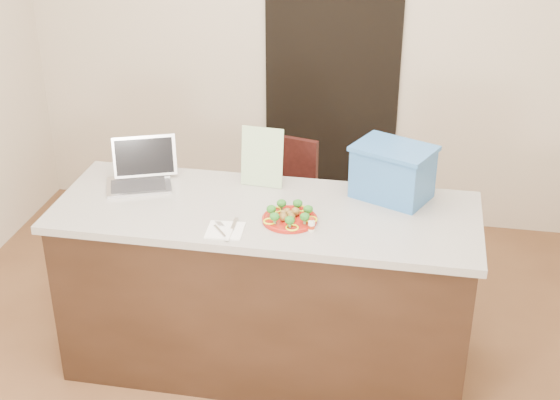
% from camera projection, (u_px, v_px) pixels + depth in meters
% --- Properties ---
extents(ground, '(4.00, 4.00, 0.00)m').
position_uv_depth(ground, '(257.00, 391.00, 3.96)').
color(ground, brown).
rests_on(ground, ground).
extents(room_shell, '(4.00, 4.00, 4.00)m').
position_uv_depth(room_shell, '(252.00, 87.00, 3.23)').
color(room_shell, white).
rests_on(room_shell, ground).
extents(doorway, '(0.90, 0.02, 2.00)m').
position_uv_depth(doorway, '(332.00, 82.00, 5.23)').
color(doorway, black).
rests_on(doorway, ground).
extents(island, '(2.06, 0.76, 0.92)m').
position_uv_depth(island, '(266.00, 288.00, 3.97)').
color(island, black).
rests_on(island, ground).
extents(plate, '(0.26, 0.26, 0.02)m').
position_uv_depth(plate, '(290.00, 219.00, 3.65)').
color(plate, '#9B170E').
rests_on(plate, island).
extents(meatballs, '(0.09, 0.10, 0.04)m').
position_uv_depth(meatballs, '(289.00, 214.00, 3.64)').
color(meatballs, brown).
rests_on(meatballs, plate).
extents(broccoli, '(0.22, 0.22, 0.04)m').
position_uv_depth(broccoli, '(290.00, 211.00, 3.63)').
color(broccoli, '#195516').
rests_on(broccoli, plate).
extents(pepper_rings, '(0.25, 0.25, 0.01)m').
position_uv_depth(pepper_rings, '(290.00, 217.00, 3.64)').
color(pepper_rings, yellow).
rests_on(pepper_rings, plate).
extents(napkin, '(0.18, 0.18, 0.01)m').
position_uv_depth(napkin, '(225.00, 230.00, 3.57)').
color(napkin, silver).
rests_on(napkin, island).
extents(fork, '(0.09, 0.15, 0.00)m').
position_uv_depth(fork, '(221.00, 228.00, 3.57)').
color(fork, silver).
rests_on(fork, napkin).
extents(knife, '(0.02, 0.21, 0.01)m').
position_uv_depth(knife, '(230.00, 231.00, 3.54)').
color(knife, silver).
rests_on(knife, napkin).
extents(yogurt_bottle, '(0.03, 0.03, 0.07)m').
position_uv_depth(yogurt_bottle, '(311.00, 225.00, 3.56)').
color(yogurt_bottle, white).
rests_on(yogurt_bottle, island).
extents(laptop, '(0.38, 0.36, 0.23)m').
position_uv_depth(laptop, '(142.00, 172.00, 4.00)').
color(laptop, silver).
rests_on(laptop, island).
extents(leaflet, '(0.22, 0.06, 0.31)m').
position_uv_depth(leaflet, '(262.00, 157.00, 3.93)').
color(leaflet, white).
rests_on(leaflet, island).
extents(blue_box, '(0.45, 0.40, 0.27)m').
position_uv_depth(blue_box, '(393.00, 172.00, 3.82)').
color(blue_box, '#2D61A3').
rests_on(blue_box, island).
extents(chair, '(0.48, 0.49, 0.91)m').
position_uv_depth(chair, '(283.00, 203.00, 4.71)').
color(chair, '#351210').
rests_on(chair, ground).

